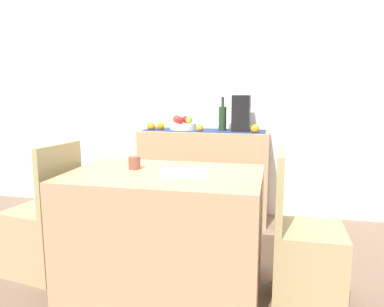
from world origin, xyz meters
TOP-DOWN VIEW (x-y plane):
  - ground_plane at (0.00, 0.00)m, footprint 6.40×6.40m
  - room_wall_rear at (0.00, 1.18)m, footprint 6.40×0.06m
  - sideboard_console at (0.00, 0.92)m, footprint 1.21×0.42m
  - table_runner at (0.00, 0.92)m, footprint 1.14×0.32m
  - fruit_bowl at (-0.21, 0.92)m, footprint 0.25×0.25m
  - apple_front at (-0.19, 0.95)m, footprint 0.07×0.07m
  - apple_right at (-0.27, 0.91)m, footprint 0.08×0.08m
  - apple_center at (-0.22, 0.85)m, footprint 0.07×0.07m
  - apple_upper at (-0.25, 0.99)m, footprint 0.07×0.07m
  - apple_left at (-0.14, 0.90)m, footprint 0.07×0.07m
  - wine_bottle at (0.17, 0.92)m, footprint 0.07×0.07m
  - coffee_maker at (0.34, 0.92)m, footprint 0.16×0.18m
  - orange_loose_near_bowl at (0.48, 0.82)m, footprint 0.08×0.08m
  - orange_loose_mid at (-0.03, 0.83)m, footprint 0.07×0.07m
  - orange_loose_far at (-0.50, 0.85)m, footprint 0.08×0.08m
  - orange_loose_end at (-0.41, 0.86)m, footprint 0.07×0.07m
  - dining_table at (-0.01, -0.40)m, footprint 1.19×0.78m
  - open_book at (0.13, -0.43)m, footprint 0.33×0.28m
  - coffee_cup at (-0.22, -0.33)m, footprint 0.08×0.08m
  - chair_near_window at (-0.87, -0.40)m, footprint 0.46×0.46m
  - chair_by_corner at (0.86, -0.40)m, footprint 0.40×0.40m

SIDE VIEW (x-z plane):
  - ground_plane at x=0.00m, z-range -0.02..0.00m
  - chair_near_window at x=-0.87m, z-range -0.18..0.72m
  - chair_by_corner at x=0.86m, z-range -0.18..0.72m
  - dining_table at x=-0.01m, z-range 0.00..0.74m
  - sideboard_console at x=0.00m, z-range 0.00..0.86m
  - open_book at x=0.13m, z-range 0.74..0.76m
  - coffee_cup at x=-0.22m, z-range 0.74..0.82m
  - table_runner at x=0.00m, z-range 0.86..0.86m
  - orange_loose_mid at x=-0.03m, z-range 0.86..0.93m
  - fruit_bowl at x=-0.21m, z-range 0.86..0.93m
  - orange_loose_end at x=-0.41m, z-range 0.86..0.93m
  - orange_loose_far at x=-0.50m, z-range 0.86..0.94m
  - orange_loose_near_bowl at x=0.48m, z-range 0.86..0.94m
  - apple_front at x=-0.19m, z-range 0.93..0.99m
  - apple_left at x=-0.14m, z-range 0.93..0.99m
  - apple_center at x=-0.22m, z-range 0.93..0.99m
  - apple_upper at x=-0.25m, z-range 0.93..0.99m
  - apple_right at x=-0.27m, z-range 0.93..1.00m
  - wine_bottle at x=0.17m, z-range 0.82..1.14m
  - coffee_maker at x=0.34m, z-range 0.86..1.19m
  - room_wall_rear at x=0.00m, z-range 0.00..2.70m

